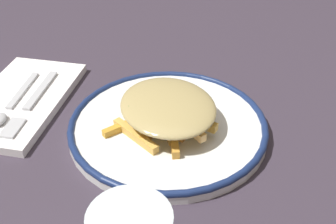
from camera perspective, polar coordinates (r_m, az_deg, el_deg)
The scene contains 6 objects.
ground_plane at distance 0.62m, azimuth -0.00°, elevation -2.57°, with size 2.60×2.60×0.00m, color #372E3B.
plate at distance 0.61m, azimuth -0.00°, elevation -1.83°, with size 0.29×0.29×0.02m.
fries_heap at distance 0.59m, azimuth -0.07°, elevation 0.24°, with size 0.19×0.20×0.04m.
napkin at distance 0.71m, azimuth -19.18°, elevation 1.50°, with size 0.13×0.24×0.01m, color white.
fork at distance 0.68m, azimuth -17.74°, elevation 1.27°, with size 0.03×0.18×0.00m.
spoon at distance 0.68m, azimuth -20.53°, elevation 0.59°, with size 0.03×0.15×0.01m.
Camera 1 is at (-0.11, 0.47, 0.38)m, focal length 45.62 mm.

